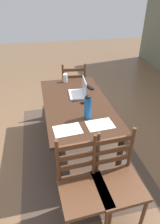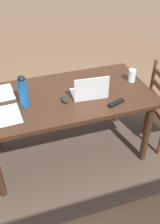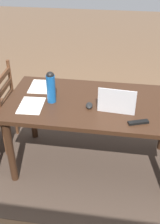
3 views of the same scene
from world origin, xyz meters
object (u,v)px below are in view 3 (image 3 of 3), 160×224
computer_mouse (89,105)px  tv_remote (138,122)px  water_bottle (51,87)px  dining_table (94,111)px  laptop (117,104)px

computer_mouse → tv_remote: size_ratio=0.59×
water_bottle → computer_mouse: water_bottle is taller
water_bottle → dining_table: bearing=-172.6°
laptop → tv_remote: size_ratio=1.98×
computer_mouse → laptop: bearing=174.4°
laptop → tv_remote: 0.27m
dining_table → water_bottle: bearing=7.4°
water_bottle → tv_remote: bearing=163.3°
water_bottle → tv_remote: size_ratio=1.75×
tv_remote → dining_table: bearing=-146.1°
dining_table → computer_mouse: computer_mouse is taller
dining_table → laptop: size_ratio=4.83×
dining_table → water_bottle: water_bottle is taller
dining_table → computer_mouse: bearing=69.6°
dining_table → water_bottle: size_ratio=5.47×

